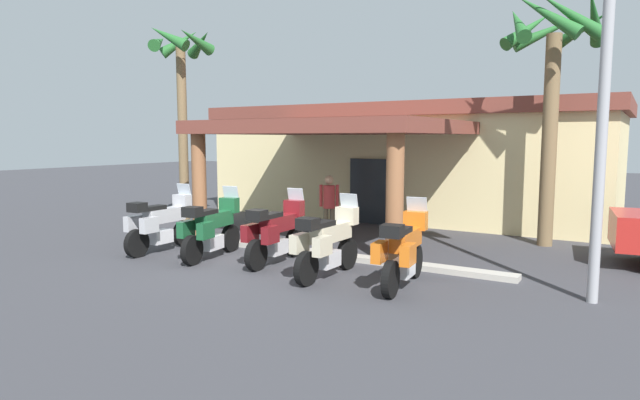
# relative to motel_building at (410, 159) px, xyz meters

# --- Properties ---
(ground_plane) EXTENTS (80.00, 80.00, 0.00)m
(ground_plane) POSITION_rel_motel_building_xyz_m (-0.02, -9.10, -2.01)
(ground_plane) COLOR #38383D
(motel_building) EXTENTS (14.06, 11.85, 3.90)m
(motel_building) POSITION_rel_motel_building_xyz_m (0.00, 0.00, 0.00)
(motel_building) COLOR beige
(motel_building) RESTS_ON ground_plane
(motorcycle_silver) EXTENTS (0.72, 2.21, 1.61)m
(motorcycle_silver) POSITION_rel_motel_building_xyz_m (-2.66, -9.52, -1.31)
(motorcycle_silver) COLOR black
(motorcycle_silver) RESTS_ON ground_plane
(motorcycle_green) EXTENTS (0.81, 2.21, 1.61)m
(motorcycle_green) POSITION_rel_motel_building_xyz_m (-1.08, -9.44, -1.31)
(motorcycle_green) COLOR black
(motorcycle_green) RESTS_ON ground_plane
(motorcycle_maroon) EXTENTS (0.72, 2.21, 1.61)m
(motorcycle_maroon) POSITION_rel_motel_building_xyz_m (0.50, -9.10, -1.31)
(motorcycle_maroon) COLOR black
(motorcycle_maroon) RESTS_ON ground_plane
(motorcycle_cream) EXTENTS (0.71, 2.21, 1.61)m
(motorcycle_cream) POSITION_rel_motel_building_xyz_m (2.07, -9.55, -1.31)
(motorcycle_cream) COLOR black
(motorcycle_cream) RESTS_ON ground_plane
(motorcycle_orange) EXTENTS (0.74, 2.21, 1.61)m
(motorcycle_orange) POSITION_rel_motel_building_xyz_m (3.65, -9.46, -1.31)
(motorcycle_orange) COLOR black
(motorcycle_orange) RESTS_ON ground_plane
(pedestrian) EXTENTS (0.47, 0.32, 1.76)m
(pedestrian) POSITION_rel_motel_building_xyz_m (0.10, -6.06, -0.98)
(pedestrian) COLOR brown
(pedestrian) RESTS_ON ground_plane
(palm_tree_near_portico) EXTENTS (2.69, 2.71, 6.29)m
(palm_tree_near_portico) POSITION_rel_motel_building_xyz_m (5.26, -3.87, 2.65)
(palm_tree_near_portico) COLOR brown
(palm_tree_near_portico) RESTS_ON ground_plane
(palm_tree_roadside) EXTENTS (1.96, 2.01, 6.21)m
(palm_tree_roadside) POSITION_rel_motel_building_xyz_m (-4.76, -6.57, 2.62)
(palm_tree_roadside) COLOR brown
(palm_tree_roadside) RESTS_ON ground_plane
(roadside_sign) EXTENTS (1.40, 0.18, 7.38)m
(roadside_sign) POSITION_rel_motel_building_xyz_m (6.75, -8.67, 2.89)
(roadside_sign) COLOR #99999E
(roadside_sign) RESTS_ON ground_plane
(curb_strip) EXTENTS (9.88, 0.36, 0.12)m
(curb_strip) POSITION_rel_motel_building_xyz_m (0.50, -7.94, -1.95)
(curb_strip) COLOR #ADA89E
(curb_strip) RESTS_ON ground_plane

